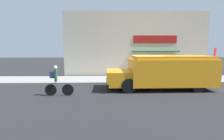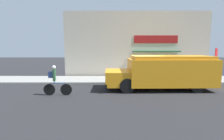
% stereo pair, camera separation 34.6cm
% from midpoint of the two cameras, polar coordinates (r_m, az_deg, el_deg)
% --- Properties ---
extents(ground_plane, '(70.00, 70.00, 0.00)m').
position_cam_midpoint_polar(ground_plane, '(12.97, 9.26, -4.68)').
color(ground_plane, '#232326').
extents(sidewalk, '(28.00, 2.93, 0.16)m').
position_cam_midpoint_polar(sidewalk, '(14.37, 8.19, -3.15)').
color(sidewalk, gray).
rests_on(sidewalk, ground_plane).
extents(storefront, '(12.91, 0.88, 5.84)m').
position_cam_midpoint_polar(storefront, '(15.86, 7.50, 8.13)').
color(storefront, beige).
rests_on(storefront, ground_plane).
extents(school_bus, '(6.84, 2.88, 2.16)m').
position_cam_midpoint_polar(school_bus, '(11.78, 15.85, -0.44)').
color(school_bus, orange).
rests_on(school_bus, ground_plane).
extents(cyclist, '(1.60, 0.21, 1.70)m').
position_cam_midpoint_polar(cyclist, '(10.24, -18.52, -3.48)').
color(cyclist, black).
rests_on(cyclist, ground_plane).
extents(stop_sign_post, '(0.45, 0.45, 2.50)m').
position_cam_midpoint_polar(stop_sign_post, '(15.41, 29.88, 3.22)').
color(stop_sign_post, slate).
rests_on(stop_sign_post, sidewalk).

